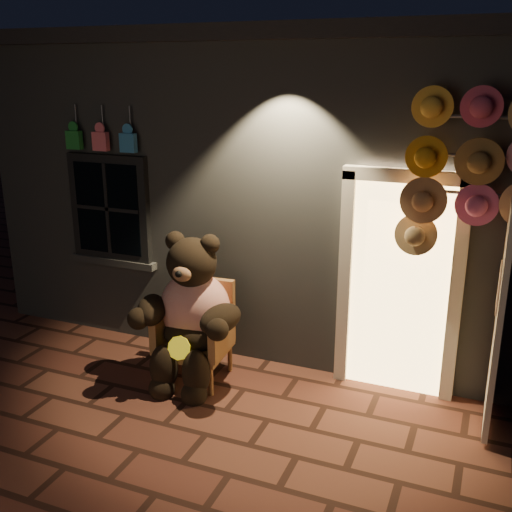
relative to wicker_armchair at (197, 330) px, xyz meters
The scene contains 5 objects.
ground 1.20m from the wicker_armchair, 59.27° to the right, with size 60.00×60.00×0.00m, color brown.
shop_building 3.34m from the wicker_armchair, 79.65° to the left, with size 7.30×5.95×3.51m.
wicker_armchair is the anchor object (origin of this frame).
teddy_bear 0.27m from the wicker_armchair, 87.33° to the right, with size 1.16×0.93×1.60m.
hat_rack 3.21m from the wicker_armchair, ahead, with size 1.64×0.22×2.90m.
Camera 1 is at (2.12, -4.00, 3.04)m, focal length 42.00 mm.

